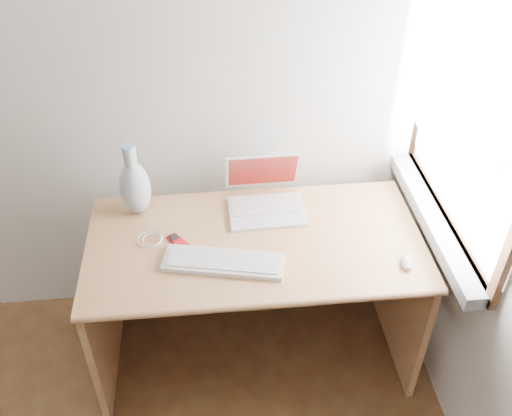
{
  "coord_description": "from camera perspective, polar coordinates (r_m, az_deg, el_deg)",
  "views": [
    {
      "loc": [
        0.77,
        -0.45,
        2.31
      ],
      "look_at": [
        0.95,
        1.35,
        0.87
      ],
      "focal_mm": 40.0,
      "sensor_mm": 36.0,
      "label": 1
    }
  ],
  "objects": [
    {
      "name": "window",
      "position": [
        2.24,
        20.2,
        8.66
      ],
      "size": [
        0.11,
        0.99,
        1.1
      ],
      "color": "white",
      "rests_on": "right_wall"
    },
    {
      "name": "mouse",
      "position": [
        2.33,
        14.89,
        -5.21
      ],
      "size": [
        0.08,
        0.1,
        0.03
      ],
      "primitive_type": "ellipsoid",
      "rotation": [
        0.0,
        0.0,
        -0.34
      ],
      "color": "white",
      "rests_on": "desk"
    },
    {
      "name": "desk",
      "position": [
        2.57,
        -0.29,
        -5.49
      ],
      "size": [
        1.39,
        0.7,
        0.74
      ],
      "color": "tan",
      "rests_on": "floor"
    },
    {
      "name": "ipod",
      "position": [
        2.38,
        -7.9,
        -3.25
      ],
      "size": [
        0.1,
        0.11,
        0.01
      ],
      "rotation": [
        0.0,
        0.0,
        0.64
      ],
      "color": "red",
      "rests_on": "desk"
    },
    {
      "name": "vase",
      "position": [
        2.48,
        -12.04,
        2.17
      ],
      "size": [
        0.13,
        0.13,
        0.34
      ],
      "color": "silver",
      "rests_on": "desk"
    },
    {
      "name": "remote",
      "position": [
        2.31,
        -7.29,
        -4.64
      ],
      "size": [
        0.04,
        0.07,
        0.01
      ],
      "primitive_type": "cube",
      "rotation": [
        0.0,
        0.0,
        0.25
      ],
      "color": "white",
      "rests_on": "desk"
    },
    {
      "name": "external_keyboard",
      "position": [
        2.26,
        -3.31,
        -5.4
      ],
      "size": [
        0.49,
        0.24,
        0.02
      ],
      "rotation": [
        0.0,
        0.0,
        -0.21
      ],
      "color": "white",
      "rests_on": "desk"
    },
    {
      "name": "back_wall",
      "position": [
        2.54,
        -23.34,
        12.0
      ],
      "size": [
        3.5,
        0.04,
        2.6
      ],
      "primitive_type": "cube",
      "color": "silver",
      "rests_on": "floor"
    },
    {
      "name": "laptop",
      "position": [
        2.5,
        0.97,
        1.06
      ],
      "size": [
        0.33,
        0.28,
        0.22
      ],
      "rotation": [
        0.0,
        0.0,
        0.02
      ],
      "color": "white",
      "rests_on": "desk"
    },
    {
      "name": "cable_coil",
      "position": [
        2.41,
        -10.57,
        -3.08
      ],
      "size": [
        0.12,
        0.12,
        0.01
      ],
      "primitive_type": "torus",
      "rotation": [
        0.0,
        0.0,
        0.12
      ],
      "color": "white",
      "rests_on": "desk"
    }
  ]
}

